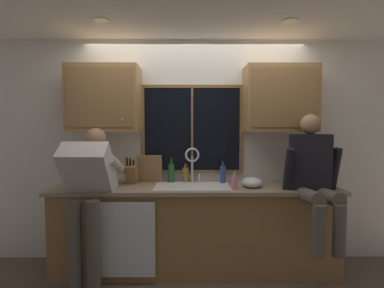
# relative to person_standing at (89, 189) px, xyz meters

# --- Properties ---
(back_wall) EXTENTS (5.35, 0.12, 2.55)m
(back_wall) POSITION_rel_person_standing_xyz_m (1.03, 0.67, 0.32)
(back_wall) COLOR silver
(back_wall) RESTS_ON floor
(ceiling_downlight_left) EXTENTS (0.14, 0.14, 0.01)m
(ceiling_downlight_left) POSITION_rel_person_standing_xyz_m (0.15, 0.01, 1.59)
(ceiling_downlight_left) COLOR #FFEAB2
(ceiling_downlight_right) EXTENTS (0.14, 0.14, 0.01)m
(ceiling_downlight_right) POSITION_rel_person_standing_xyz_m (1.92, 0.01, 1.59)
(ceiling_downlight_right) COLOR #FFEAB2
(window_glass) EXTENTS (1.10, 0.02, 0.95)m
(window_glass) POSITION_rel_person_standing_xyz_m (1.00, 0.60, 0.57)
(window_glass) COLOR black
(window_frame_top) EXTENTS (1.17, 0.02, 0.04)m
(window_frame_top) POSITION_rel_person_standing_xyz_m (1.00, 0.59, 1.06)
(window_frame_top) COLOR brown
(window_frame_bottom) EXTENTS (1.17, 0.02, 0.04)m
(window_frame_bottom) POSITION_rel_person_standing_xyz_m (1.00, 0.59, 0.08)
(window_frame_bottom) COLOR brown
(window_frame_left) EXTENTS (0.03, 0.02, 0.95)m
(window_frame_left) POSITION_rel_person_standing_xyz_m (0.43, 0.59, 0.57)
(window_frame_left) COLOR brown
(window_frame_right) EXTENTS (0.03, 0.02, 0.95)m
(window_frame_right) POSITION_rel_person_standing_xyz_m (1.57, 0.59, 0.57)
(window_frame_right) COLOR brown
(window_mullion_center) EXTENTS (0.02, 0.02, 0.95)m
(window_mullion_center) POSITION_rel_person_standing_xyz_m (1.00, 0.59, 0.57)
(window_mullion_center) COLOR brown
(lower_cabinet_run) EXTENTS (2.95, 0.58, 0.88)m
(lower_cabinet_run) POSITION_rel_person_standing_xyz_m (1.03, 0.32, -0.52)
(lower_cabinet_run) COLOR olive
(lower_cabinet_run) RESTS_ON floor
(countertop) EXTENTS (3.01, 0.62, 0.04)m
(countertop) POSITION_rel_person_standing_xyz_m (1.03, 0.30, -0.06)
(countertop) COLOR gray
(countertop) RESTS_ON lower_cabinet_run
(dishwasher_front) EXTENTS (0.60, 0.02, 0.74)m
(dishwasher_front) POSITION_rel_person_standing_xyz_m (0.34, -0.00, -0.50)
(dishwasher_front) COLOR white
(upper_cabinet_left) EXTENTS (0.77, 0.36, 0.72)m
(upper_cabinet_left) POSITION_rel_person_standing_xyz_m (0.03, 0.44, 0.90)
(upper_cabinet_left) COLOR #A87A47
(upper_cabinet_right) EXTENTS (0.77, 0.36, 0.72)m
(upper_cabinet_right) POSITION_rel_person_standing_xyz_m (1.97, 0.44, 0.90)
(upper_cabinet_right) COLOR #A87A47
(sink) EXTENTS (0.80, 0.46, 0.21)m
(sink) POSITION_rel_person_standing_xyz_m (1.00, 0.31, -0.13)
(sink) COLOR silver
(sink) RESTS_ON lower_cabinet_run
(faucet) EXTENTS (0.18, 0.09, 0.40)m
(faucet) POSITION_rel_person_standing_xyz_m (1.01, 0.49, 0.22)
(faucet) COLOR silver
(faucet) RESTS_ON countertop
(person_standing) EXTENTS (0.53, 0.70, 1.54)m
(person_standing) POSITION_rel_person_standing_xyz_m (0.00, 0.00, 0.00)
(person_standing) COLOR #595147
(person_standing) RESTS_ON floor
(person_sitting_on_counter) EXTENTS (0.54, 0.65, 1.26)m
(person_sitting_on_counter) POSITION_rel_person_standing_xyz_m (2.18, 0.03, 0.15)
(person_sitting_on_counter) COLOR #595147
(person_sitting_on_counter) RESTS_ON countertop
(knife_block) EXTENTS (0.12, 0.18, 0.32)m
(knife_block) POSITION_rel_person_standing_xyz_m (0.32, 0.43, 0.07)
(knife_block) COLOR olive
(knife_block) RESTS_ON countertop
(cutting_board) EXTENTS (0.27, 0.09, 0.32)m
(cutting_board) POSITION_rel_person_standing_xyz_m (0.52, 0.52, 0.12)
(cutting_board) COLOR #997047
(cutting_board) RESTS_ON countertop
(mixing_bowl) EXTENTS (0.22, 0.22, 0.11)m
(mixing_bowl) POSITION_rel_person_standing_xyz_m (1.63, 0.24, 0.01)
(mixing_bowl) COLOR silver
(mixing_bowl) RESTS_ON countertop
(soap_dispenser) EXTENTS (0.06, 0.07, 0.18)m
(soap_dispenser) POSITION_rel_person_standing_xyz_m (1.43, 0.15, 0.03)
(soap_dispenser) COLOR pink
(soap_dispenser) RESTS_ON countertop
(bottle_green_glass) EXTENTS (0.07, 0.07, 0.28)m
(bottle_green_glass) POSITION_rel_person_standing_xyz_m (0.76, 0.53, 0.08)
(bottle_green_glass) COLOR #1E592D
(bottle_green_glass) RESTS_ON countertop
(bottle_tall_clear) EXTENTS (0.07, 0.07, 0.25)m
(bottle_tall_clear) POSITION_rel_person_standing_xyz_m (1.35, 0.47, 0.07)
(bottle_tall_clear) COLOR #334C8C
(bottle_tall_clear) RESTS_ON countertop
(bottle_amber_small) EXTENTS (0.07, 0.07, 0.22)m
(bottle_amber_small) POSITION_rel_person_standing_xyz_m (0.92, 0.54, 0.05)
(bottle_amber_small) COLOR olive
(bottle_amber_small) RESTS_ON countertop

